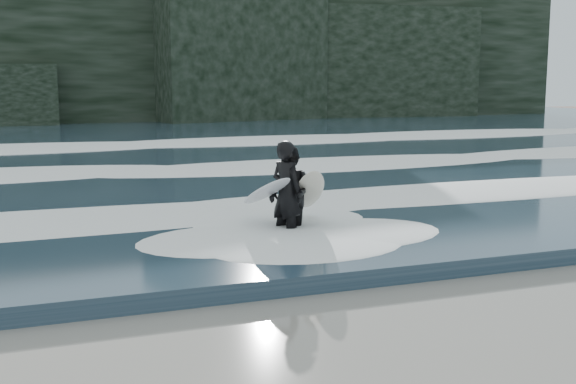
% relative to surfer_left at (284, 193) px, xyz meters
% --- Properties ---
extents(ground, '(120.00, 120.00, 0.00)m').
position_rel_surfer_left_xyz_m(ground, '(0.87, -6.27, -1.00)').
color(ground, '#8D6757').
rests_on(ground, ground).
extents(sea, '(90.00, 52.00, 0.30)m').
position_rel_surfer_left_xyz_m(sea, '(0.87, 22.73, -0.85)').
color(sea, '#223546').
rests_on(sea, ground).
extents(headland, '(70.00, 9.00, 10.00)m').
position_rel_surfer_left_xyz_m(headland, '(0.87, 39.73, 4.00)').
color(headland, black).
rests_on(headland, ground).
extents(foam_near, '(60.00, 3.20, 0.20)m').
position_rel_surfer_left_xyz_m(foam_near, '(0.87, 2.73, -0.60)').
color(foam_near, white).
rests_on(foam_near, sea).
extents(foam_mid, '(60.00, 4.00, 0.24)m').
position_rel_surfer_left_xyz_m(foam_mid, '(0.87, 9.73, -0.58)').
color(foam_mid, white).
rests_on(foam_mid, sea).
extents(foam_far, '(60.00, 4.80, 0.30)m').
position_rel_surfer_left_xyz_m(foam_far, '(0.87, 18.73, -0.55)').
color(foam_far, white).
rests_on(foam_far, sea).
extents(surfer_left, '(1.11, 1.87, 1.99)m').
position_rel_surfer_left_xyz_m(surfer_left, '(0.00, 0.00, 0.00)').
color(surfer_left, black).
rests_on(surfer_left, ground).
extents(surfer_right, '(1.36, 1.89, 1.87)m').
position_rel_surfer_left_xyz_m(surfer_right, '(0.16, 0.06, -0.06)').
color(surfer_right, black).
rests_on(surfer_right, ground).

